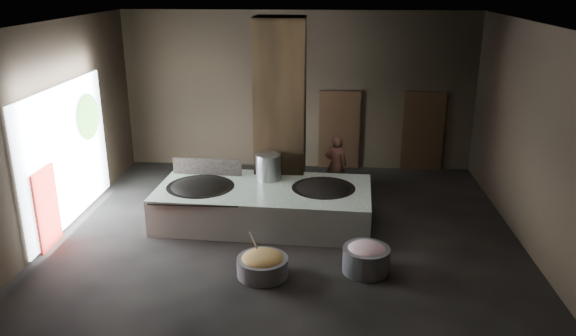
# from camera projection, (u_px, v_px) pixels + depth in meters

# --- Properties ---
(floor) EXTENTS (10.00, 9.00, 0.10)m
(floor) POSITION_uv_depth(u_px,v_px,m) (287.00, 232.00, 12.54)
(floor) COLOR black
(floor) RESTS_ON ground
(ceiling) EXTENTS (10.00, 9.00, 0.10)m
(ceiling) POSITION_uv_depth(u_px,v_px,m) (287.00, 20.00, 11.05)
(ceiling) COLOR black
(ceiling) RESTS_ON back_wall
(back_wall) EXTENTS (10.00, 0.10, 4.50)m
(back_wall) POSITION_uv_depth(u_px,v_px,m) (298.00, 91.00, 16.09)
(back_wall) COLOR black
(back_wall) RESTS_ON ground
(front_wall) EXTENTS (10.00, 0.10, 4.50)m
(front_wall) POSITION_uv_depth(u_px,v_px,m) (263.00, 223.00, 7.50)
(front_wall) COLOR black
(front_wall) RESTS_ON ground
(left_wall) EXTENTS (0.10, 9.00, 4.50)m
(left_wall) POSITION_uv_depth(u_px,v_px,m) (55.00, 129.00, 12.12)
(left_wall) COLOR black
(left_wall) RESTS_ON ground
(right_wall) EXTENTS (0.10, 9.00, 4.50)m
(right_wall) POSITION_uv_depth(u_px,v_px,m) (533.00, 137.00, 11.46)
(right_wall) COLOR black
(right_wall) RESTS_ON ground
(pillar) EXTENTS (1.20, 1.20, 4.50)m
(pillar) POSITION_uv_depth(u_px,v_px,m) (280.00, 112.00, 13.61)
(pillar) COLOR black
(pillar) RESTS_ON ground
(hearth_platform) EXTENTS (4.93, 2.56, 0.84)m
(hearth_platform) POSITION_uv_depth(u_px,v_px,m) (264.00, 204.00, 12.86)
(hearth_platform) COLOR silver
(hearth_platform) RESTS_ON ground
(platform_cap) EXTENTS (4.71, 2.26, 0.03)m
(platform_cap) POSITION_uv_depth(u_px,v_px,m) (264.00, 188.00, 12.73)
(platform_cap) COLOR black
(platform_cap) RESTS_ON hearth_platform
(wok_left) EXTENTS (1.52, 1.52, 0.42)m
(wok_left) POSITION_uv_depth(u_px,v_px,m) (201.00, 190.00, 12.80)
(wok_left) COLOR black
(wok_left) RESTS_ON hearth_platform
(wok_left_rim) EXTENTS (1.55, 1.55, 0.05)m
(wok_left_rim) POSITION_uv_depth(u_px,v_px,m) (200.00, 187.00, 12.78)
(wok_left_rim) COLOR black
(wok_left_rim) RESTS_ON hearth_platform
(wok_right) EXTENTS (1.41, 1.41, 0.40)m
(wok_right) POSITION_uv_depth(u_px,v_px,m) (323.00, 191.00, 12.71)
(wok_right) COLOR black
(wok_right) RESTS_ON hearth_platform
(wok_right_rim) EXTENTS (1.44, 1.44, 0.05)m
(wok_right_rim) POSITION_uv_depth(u_px,v_px,m) (323.00, 189.00, 12.69)
(wok_right_rim) COLOR black
(wok_right_rim) RESTS_ON hearth_platform
(stock_pot) EXTENTS (0.59, 0.59, 0.63)m
(stock_pot) POSITION_uv_depth(u_px,v_px,m) (268.00, 167.00, 13.14)
(stock_pot) COLOR #9FA2A6
(stock_pot) RESTS_ON hearth_platform
(splash_guard) EXTENTS (1.68, 0.15, 0.42)m
(splash_guard) POSITION_uv_depth(u_px,v_px,m) (207.00, 167.00, 13.46)
(splash_guard) COLOR black
(splash_guard) RESTS_ON hearth_platform
(cook) EXTENTS (0.59, 0.41, 1.55)m
(cook) POSITION_uv_depth(u_px,v_px,m) (336.00, 165.00, 14.41)
(cook) COLOR brown
(cook) RESTS_ON ground
(veg_basin) EXTENTS (1.01, 1.01, 0.36)m
(veg_basin) POSITION_uv_depth(u_px,v_px,m) (263.00, 267.00, 10.59)
(veg_basin) COLOR slate
(veg_basin) RESTS_ON ground
(veg_fill) EXTENTS (0.80, 0.80, 0.25)m
(veg_fill) POSITION_uv_depth(u_px,v_px,m) (262.00, 258.00, 10.53)
(veg_fill) COLOR #989D4C
(veg_fill) RESTS_ON veg_basin
(ladle) EXTENTS (0.20, 0.36, 0.69)m
(ladle) POSITION_uv_depth(u_px,v_px,m) (255.00, 245.00, 10.62)
(ladle) COLOR #9FA2A6
(ladle) RESTS_ON veg_basin
(meat_basin) EXTENTS (1.20, 1.20, 0.49)m
(meat_basin) POSITION_uv_depth(u_px,v_px,m) (366.00, 260.00, 10.70)
(meat_basin) COLOR slate
(meat_basin) RESTS_ON ground
(meat_fill) EXTENTS (0.75, 0.75, 0.29)m
(meat_fill) POSITION_uv_depth(u_px,v_px,m) (367.00, 250.00, 10.63)
(meat_fill) COLOR #BE7284
(meat_fill) RESTS_ON meat_basin
(doorway_near) EXTENTS (1.18, 0.08, 2.38)m
(doorway_near) POSITION_uv_depth(u_px,v_px,m) (339.00, 131.00, 16.29)
(doorway_near) COLOR black
(doorway_near) RESTS_ON ground
(doorway_near_glow) EXTENTS (0.78, 0.04, 1.84)m
(doorway_near_glow) POSITION_uv_depth(u_px,v_px,m) (332.00, 132.00, 16.45)
(doorway_near_glow) COLOR #8C6647
(doorway_near_glow) RESTS_ON ground
(doorway_far) EXTENTS (1.18, 0.08, 2.38)m
(doorway_far) POSITION_uv_depth(u_px,v_px,m) (423.00, 133.00, 16.13)
(doorway_far) COLOR black
(doorway_far) RESTS_ON ground
(doorway_far_glow) EXTENTS (0.85, 0.04, 2.01)m
(doorway_far_glow) POSITION_uv_depth(u_px,v_px,m) (425.00, 134.00, 16.15)
(doorway_far_glow) COLOR #8C6647
(doorway_far_glow) RESTS_ON ground
(left_opening) EXTENTS (0.04, 4.20, 3.10)m
(left_opening) POSITION_uv_depth(u_px,v_px,m) (67.00, 155.00, 12.52)
(left_opening) COLOR white
(left_opening) RESTS_ON ground
(pavilion_sliver) EXTENTS (0.05, 0.90, 1.70)m
(pavilion_sliver) POSITION_uv_depth(u_px,v_px,m) (47.00, 208.00, 11.53)
(pavilion_sliver) COLOR maroon
(pavilion_sliver) RESTS_ON ground
(tree_silhouette) EXTENTS (0.28, 1.10, 1.10)m
(tree_silhouette) POSITION_uv_depth(u_px,v_px,m) (88.00, 117.00, 13.35)
(tree_silhouette) COLOR #194714
(tree_silhouette) RESTS_ON left_opening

